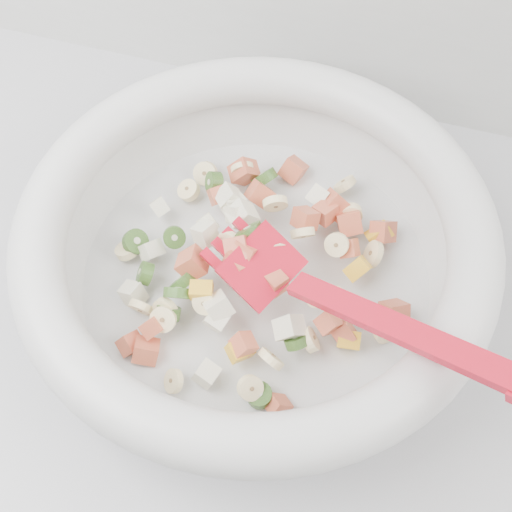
% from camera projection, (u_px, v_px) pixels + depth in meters
% --- Properties ---
extents(counter, '(2.00, 0.60, 0.90)m').
position_uv_depth(counter, '(162.00, 395.00, 1.06)').
color(counter, '#97979D').
rests_on(counter, ground).
extents(mixing_bowl, '(0.46, 0.44, 0.17)m').
position_uv_depth(mixing_bowl, '(256.00, 246.00, 0.60)').
color(mixing_bowl, silver).
rests_on(mixing_bowl, counter).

